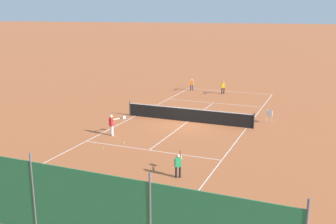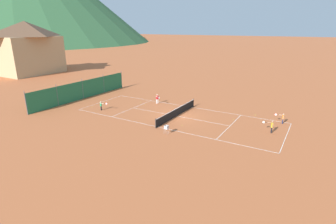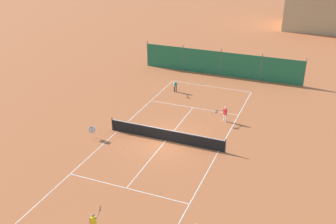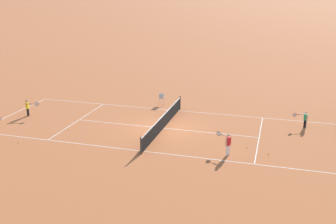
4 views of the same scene
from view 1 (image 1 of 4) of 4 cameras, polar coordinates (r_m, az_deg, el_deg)
ground_plane at (r=27.43m, az=2.91°, el=-1.40°), size 600.00×600.00×0.00m
court_line_markings at (r=27.43m, az=2.91°, el=-1.39°), size 8.25×23.85×0.01m
tennis_net at (r=27.30m, az=2.92°, el=-0.39°), size 9.18×0.08×1.06m
windscreen_fence_far at (r=14.20m, az=-18.85°, el=-11.69°), size 17.28×0.08×2.90m
player_far_service at (r=37.11m, az=7.99°, el=3.70°), size 0.41×1.07×1.23m
player_far_baseline at (r=38.57m, az=3.42°, el=4.12°), size 0.38×1.00×1.14m
player_near_baseline at (r=18.07m, az=1.49°, el=-7.46°), size 0.43×1.00×1.14m
player_near_service at (r=24.36m, az=-8.12°, el=-1.65°), size 0.84×0.93×1.31m
tennis_ball_near_corner at (r=36.33m, az=-0.36°, el=2.51°), size 0.07×0.07×0.07m
tennis_ball_by_net_left at (r=22.36m, az=-9.44°, el=-5.11°), size 0.07×0.07×0.07m
tennis_ball_alley_left at (r=28.62m, az=8.96°, el=-0.83°), size 0.07×0.07×0.07m
tennis_ball_service_box at (r=33.71m, az=3.03°, el=1.58°), size 0.07×0.07×0.07m
tennis_ball_far_corner at (r=23.05m, az=-6.40°, el=-4.41°), size 0.07×0.07×0.07m
tennis_ball_by_net_right at (r=16.72m, az=-2.00°, el=-11.70°), size 0.07×0.07×0.07m
ball_hopper at (r=27.72m, az=14.55°, el=-0.27°), size 0.36×0.36×0.89m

